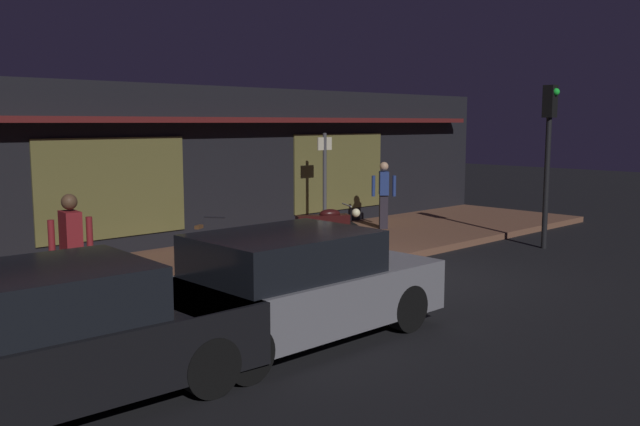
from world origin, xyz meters
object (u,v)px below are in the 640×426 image
(person_bystander, at_px, (384,194))
(sign_post, at_px, (325,177))
(bicycle_parked, at_px, (205,250))
(parked_car_near, at_px, (42,340))
(traffic_light_pole, at_px, (549,137))
(motorcycle, at_px, (324,228))
(person_photographer, at_px, (72,251))
(parked_car_far, at_px, (290,287))

(person_bystander, bearing_deg, sign_post, 166.75)
(bicycle_parked, relative_size, parked_car_near, 0.35)
(person_bystander, height_order, traffic_light_pole, traffic_light_pole)
(motorcycle, height_order, person_bystander, person_bystander)
(traffic_light_pole, bearing_deg, person_bystander, 106.69)
(person_photographer, bearing_deg, person_bystander, 12.67)
(person_bystander, distance_m, parked_car_far, 8.64)
(bicycle_parked, distance_m, sign_post, 4.64)
(motorcycle, xyz_separation_m, sign_post, (1.55, 1.59, 0.86))
(person_photographer, relative_size, parked_car_far, 0.41)
(traffic_light_pole, relative_size, parked_car_far, 0.88)
(person_bystander, relative_size, sign_post, 0.70)
(parked_car_near, bearing_deg, person_photographer, 60.84)
(traffic_light_pole, bearing_deg, bicycle_parked, 158.57)
(traffic_light_pole, xyz_separation_m, parked_car_near, (-11.53, -0.89, -1.77))
(motorcycle, distance_m, traffic_light_pole, 5.38)
(motorcycle, bearing_deg, sign_post, 45.72)
(bicycle_parked, relative_size, person_bystander, 0.87)
(motorcycle, bearing_deg, parked_car_near, -154.23)
(traffic_light_pole, bearing_deg, motorcycle, 149.47)
(bicycle_parked, bearing_deg, person_photographer, -160.41)
(person_photographer, height_order, person_bystander, same)
(traffic_light_pole, relative_size, parked_car_near, 0.86)
(person_bystander, distance_m, traffic_light_pole, 4.19)
(person_bystander, height_order, sign_post, sign_post)
(sign_post, xyz_separation_m, parked_car_far, (-5.56, -5.10, -0.81))
(person_photographer, distance_m, traffic_light_pole, 10.30)
(person_photographer, height_order, parked_car_near, person_photographer)
(motorcycle, bearing_deg, traffic_light_pole, -30.53)
(motorcycle, distance_m, person_bystander, 3.46)
(person_bystander, distance_m, sign_post, 1.79)
(motorcycle, bearing_deg, person_bystander, 20.31)
(sign_post, bearing_deg, person_photographer, -161.66)
(motorcycle, relative_size, sign_post, 0.65)
(bicycle_parked, bearing_deg, parked_car_far, -108.39)
(parked_car_far, bearing_deg, motorcycle, 41.17)
(person_photographer, distance_m, person_bystander, 9.14)
(bicycle_parked, height_order, parked_car_far, parked_car_far)
(parked_car_near, bearing_deg, motorcycle, 25.77)
(motorcycle, height_order, bicycle_parked, motorcycle)
(person_bystander, xyz_separation_m, parked_car_near, (-10.40, -4.66, -0.32))
(bicycle_parked, bearing_deg, motorcycle, -4.71)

